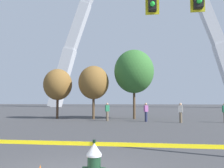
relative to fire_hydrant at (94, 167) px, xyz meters
name	(u,v)px	position (x,y,z in m)	size (l,w,h in m)	color
fire_hydrant	(94,167)	(0.00, 0.00, 0.00)	(0.46, 0.48, 0.99)	black
caution_tape_barrier	(104,156)	(0.19, 0.00, 0.22)	(5.68, 0.17, 0.99)	#232326
monument_arch	(141,27)	(-0.72, 61.29, 22.50)	(54.69, 3.27, 52.67)	silver
tree_far_left	(58,85)	(-7.85, 17.54, 2.92)	(2.83, 2.83, 4.96)	#473323
tree_left_mid	(94,83)	(-4.17, 17.52, 3.08)	(2.96, 2.96, 5.18)	brown
tree_center_left	(134,71)	(-0.27, 18.18, 4.18)	(3.88, 3.88, 6.78)	brown
pedestrian_walking_left	(107,112)	(-2.50, 15.74, 0.35)	(0.39, 0.35, 1.59)	brown
pedestrian_standing_center	(181,113)	(3.65, 14.93, 0.35)	(0.37, 0.26, 1.59)	brown
pedestrian_near_trees	(146,112)	(0.88, 15.55, 0.35)	(0.39, 0.36, 1.59)	#232847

